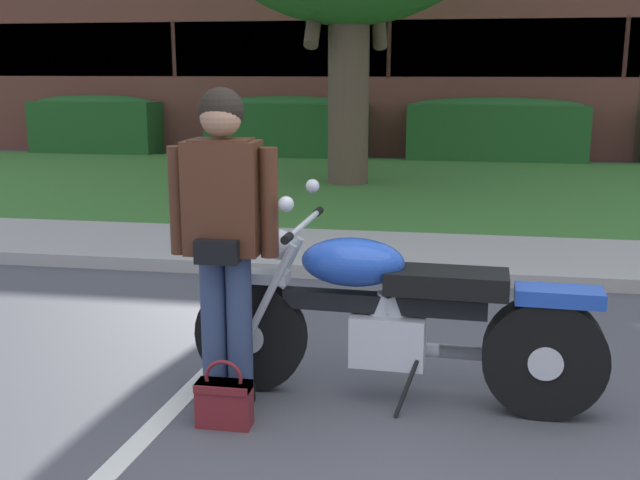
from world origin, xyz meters
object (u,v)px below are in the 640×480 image
object	(u,v)px
handbag	(224,400)
brick_building	(405,57)
motorcycle	(409,319)
hedge_left	(96,123)
hedge_center_left	(287,126)
rider_person	(224,228)
hedge_center_right	(496,128)

from	to	relation	value
handbag	brick_building	bearing A→B (deg)	90.50
motorcycle	brick_building	bearing A→B (deg)	93.57
hedge_left	brick_building	xyz separation A→B (m)	(6.08, 5.87, 1.42)
hedge_center_left	rider_person	bearing A→B (deg)	-79.56
hedge_center_right	hedge_left	bearing A→B (deg)	180.00
hedge_center_left	hedge_left	bearing A→B (deg)	180.00
rider_person	brick_building	distance (m)	17.23
motorcycle	hedge_center_right	world-z (taller)	hedge_center_right
motorcycle	hedge_left	size ratio (longest dim) A/B	0.85
handbag	hedge_center_left	bearing A→B (deg)	100.46
handbag	brick_building	size ratio (longest dim) A/B	0.01
hedge_left	hedge_center_right	xyz separation A→B (m)	(8.20, 0.00, 0.00)
hedge_left	hedge_center_left	distance (m)	4.10
rider_person	brick_building	world-z (taller)	brick_building
motorcycle	hedge_center_left	xyz separation A→B (m)	(-3.04, 11.10, 0.17)
brick_building	handbag	bearing A→B (deg)	-89.50
motorcycle	hedge_center_left	size ratio (longest dim) A/B	0.70
motorcycle	rider_person	bearing A→B (deg)	-166.67
motorcycle	hedge_left	bearing A→B (deg)	122.74
hedge_left	brick_building	bearing A→B (deg)	44.02
hedge_center_left	hedge_center_right	xyz separation A→B (m)	(4.10, 0.00, 0.00)
rider_person	hedge_center_right	size ratio (longest dim) A/B	0.51
brick_building	rider_person	bearing A→B (deg)	-89.64
motorcycle	brick_building	xyz separation A→B (m)	(-1.06, 16.97, 1.59)
hedge_center_right	brick_building	bearing A→B (deg)	109.84
motorcycle	rider_person	xyz separation A→B (m)	(-0.95, -0.23, 0.51)
rider_person	hedge_center_right	world-z (taller)	rider_person
rider_person	hedge_center_left	size ratio (longest dim) A/B	0.53
rider_person	brick_building	size ratio (longest dim) A/B	0.06
motorcycle	handbag	size ratio (longest dim) A/B	6.23
motorcycle	handbag	distance (m)	1.07
hedge_left	hedge_center_left	bearing A→B (deg)	0.00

